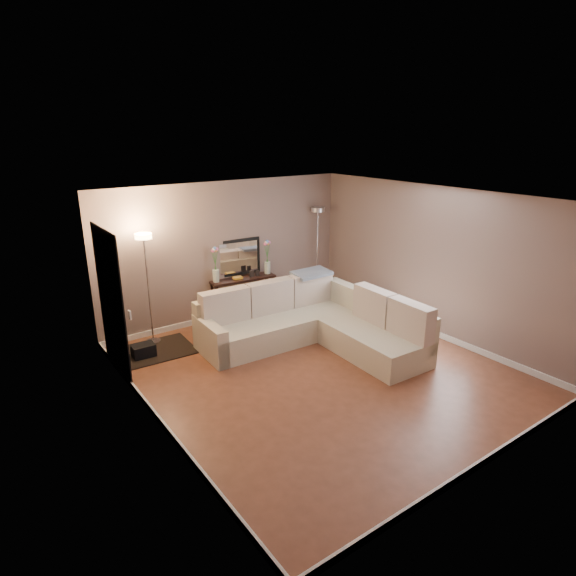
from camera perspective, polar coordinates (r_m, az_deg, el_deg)
floor at (r=7.42m, az=3.64°, el=-9.73°), size 5.00×5.50×0.01m
ceiling at (r=6.61m, az=4.10°, el=10.65°), size 5.00×5.50×0.01m
wall_back at (r=9.12m, az=-7.19°, el=4.37°), size 5.00×0.02×2.60m
wall_front at (r=5.24m, az=23.49°, el=-7.98°), size 5.00×0.02×2.60m
wall_left at (r=5.75m, az=-15.99°, el=-4.77°), size 0.02×5.50×2.60m
wall_right at (r=8.66m, az=16.86°, el=2.95°), size 0.02×5.50×2.60m
baseboard_back at (r=9.48m, az=-6.82°, el=-3.01°), size 5.00×0.03×0.10m
baseboard_front at (r=5.88m, az=21.65°, el=-18.91°), size 5.00×0.03×0.10m
baseboard_left at (r=6.34m, az=-14.75°, el=-15.17°), size 0.03×5.50×0.10m
baseboard_right at (r=9.04m, az=16.03°, el=-4.73°), size 0.03×5.50×0.10m
doorway at (r=7.36m, az=-20.22°, el=-1.75°), size 0.02×1.20×2.20m
switch_plate at (r=6.55m, az=-18.25°, el=-3.05°), size 0.02×0.08×0.12m
sectional_sofa at (r=8.16m, az=2.86°, el=-4.11°), size 2.86×2.82×1.00m
throw_blanket at (r=8.75m, az=2.82°, el=1.78°), size 0.72×0.42×0.09m
console_table at (r=9.27m, az=-5.77°, el=-0.88°), size 1.30×0.46×0.78m
leaning_mirror at (r=9.24m, az=-5.90°, el=3.65°), size 0.90×0.12×0.70m
table_decor at (r=9.15m, az=-5.34°, el=1.39°), size 0.54×0.14×0.13m
flower_vase_left at (r=8.91m, az=-8.59°, el=2.47°), size 0.15×0.13×0.67m
flower_vase_right at (r=9.34m, az=-2.47°, el=3.41°), size 0.15×0.13×0.67m
floor_lamp_lit at (r=8.17m, az=-16.45°, el=2.39°), size 0.28×0.28×1.90m
floor_lamp_unlit at (r=10.06m, az=3.50°, el=6.28°), size 0.29×0.29×1.96m
charcoal_rug at (r=8.28m, az=-15.55°, el=-7.19°), size 1.28×0.98×0.02m
black_bag at (r=8.10m, az=-16.74°, el=-7.16°), size 0.36×0.26×0.23m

